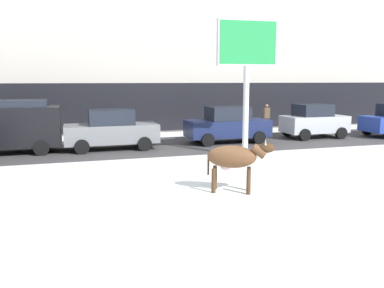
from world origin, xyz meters
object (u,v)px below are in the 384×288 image
(car_grey_sedan, at_px, (112,130))
(pedestrian_near_billboard, at_px, (266,118))
(car_black_van, at_px, (5,125))
(billboard, at_px, (247,51))
(car_navy_sedan, at_px, (227,125))
(car_silver_hatchback, at_px, (314,121))
(cow_brown, at_px, (234,158))

(car_grey_sedan, bearing_deg, pedestrian_near_billboard, 18.51)
(car_grey_sedan, bearing_deg, car_black_van, 177.29)
(billboard, distance_m, pedestrian_near_billboard, 8.54)
(car_navy_sedan, bearing_deg, car_black_van, -179.48)
(billboard, height_order, car_navy_sedan, billboard)
(car_grey_sedan, xyz_separation_m, car_silver_hatchback, (11.06, 0.52, 0.02))
(car_silver_hatchback, bearing_deg, pedestrian_near_billboard, 119.73)
(cow_brown, relative_size, pedestrian_near_billboard, 1.09)
(car_grey_sedan, xyz_separation_m, car_navy_sedan, (5.85, 0.31, 0.00))
(car_black_van, height_order, car_grey_sedan, car_black_van)
(cow_brown, relative_size, car_black_van, 0.41)
(cow_brown, bearing_deg, car_grey_sedan, 108.24)
(car_grey_sedan, relative_size, car_navy_sedan, 1.00)
(car_navy_sedan, bearing_deg, car_silver_hatchback, 2.35)
(cow_brown, bearing_deg, car_navy_sedan, 69.47)
(car_black_van, bearing_deg, car_grey_sedan, -2.71)
(billboard, bearing_deg, car_silver_hatchback, 33.29)
(billboard, height_order, car_silver_hatchback, billboard)
(car_navy_sedan, relative_size, pedestrian_near_billboard, 2.44)
(billboard, xyz_separation_m, car_navy_sedan, (0.64, 3.63, -3.41))
(car_black_van, relative_size, car_navy_sedan, 1.10)
(cow_brown, distance_m, car_black_van, 11.01)
(car_black_van, relative_size, pedestrian_near_billboard, 2.67)
(car_grey_sedan, bearing_deg, car_silver_hatchback, 2.70)
(billboard, distance_m, car_silver_hatchback, 7.78)
(pedestrian_near_billboard, bearing_deg, car_black_van, -168.01)
(car_grey_sedan, bearing_deg, billboard, -32.56)
(car_black_van, bearing_deg, cow_brown, -49.36)
(car_silver_hatchback, height_order, pedestrian_near_billboard, car_silver_hatchback)
(pedestrian_near_billboard, bearing_deg, car_silver_hatchback, -60.27)
(cow_brown, bearing_deg, pedestrian_near_billboard, 58.86)
(billboard, relative_size, pedestrian_near_billboard, 3.21)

